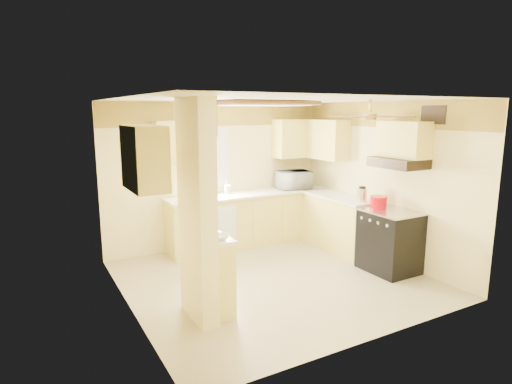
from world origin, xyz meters
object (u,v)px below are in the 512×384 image
stove (390,241)px  kettle (362,194)px  dutch_oven (379,202)px  bowl (219,237)px  microwave (294,180)px

stove → kettle: size_ratio=3.74×
kettle → dutch_oven: bearing=-91.3°
bowl → kettle: 2.92m
dutch_oven → bowl: bearing=-172.1°
microwave → bowl: microwave is taller
dutch_oven → kettle: (0.01, 0.37, 0.05)m
kettle → bowl: bearing=-164.9°
bowl → kettle: bearing=15.1°
stove → kettle: bearing=89.1°
bowl → kettle: kettle is taller
stove → microwave: size_ratio=1.55×
dutch_oven → kettle: size_ratio=1.07×
microwave → kettle: (0.30, -1.49, -0.05)m
microwave → stove: bearing=104.7°
microwave → dutch_oven: 1.88m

